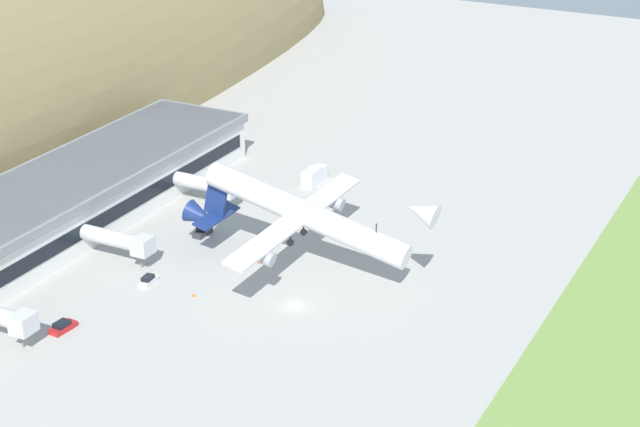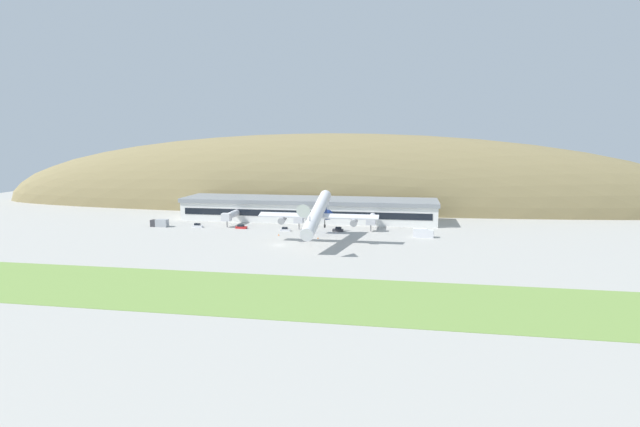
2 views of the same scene
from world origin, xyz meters
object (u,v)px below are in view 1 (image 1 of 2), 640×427
at_px(service_car_1, 63,327).
at_px(fuel_truck, 314,176).
at_px(traffic_cone_1, 193,295).
at_px(service_car_3, 148,280).
at_px(terminal_building, 34,215).
at_px(cargo_airplane, 301,215).
at_px(service_car_0, 203,231).
at_px(jetway_1, 121,240).
at_px(traffic_cone_0, 259,261).
at_px(jetway_2, 209,185).

height_order(service_car_1, fuel_truck, fuel_truck).
xyz_separation_m(service_car_1, traffic_cone_1, (17.47, -11.01, -0.32)).
xyz_separation_m(service_car_3, fuel_truck, (49.57, -3.57, 0.90)).
xyz_separation_m(terminal_building, service_car_3, (-3.68, -25.79, -4.63)).
xyz_separation_m(cargo_airplane, service_car_0, (3.82, 21.46, -8.95)).
distance_m(jetway_1, service_car_1, 22.98).
xyz_separation_m(service_car_0, traffic_cone_0, (-4.97, -14.17, -0.41)).
bearing_deg(service_car_3, cargo_airplane, -50.80).
bearing_deg(service_car_0, traffic_cone_1, -150.54).
distance_m(fuel_truck, traffic_cone_1, 50.06).
height_order(jetway_2, fuel_truck, jetway_2).
bearing_deg(jetway_1, service_car_0, -21.14).
relative_size(jetway_2, cargo_airplane, 0.29).
xyz_separation_m(terminal_building, service_car_0, (15.63, -23.34, -4.54)).
bearing_deg(terminal_building, cargo_airplane, -75.22).
distance_m(service_car_1, traffic_cone_0, 35.03).
bearing_deg(fuel_truck, jetway_1, 165.34).
relative_size(terminal_building, jetway_1, 7.91).
distance_m(jetway_2, cargo_airplane, 32.11).
bearing_deg(traffic_cone_1, service_car_3, 88.46).
xyz_separation_m(jetway_2, service_car_0, (-11.77, -6.04, -3.30)).
xyz_separation_m(jetway_1, fuel_truck, (45.31, -11.85, -2.50)).
distance_m(jetway_1, traffic_cone_0, 22.70).
relative_size(terminal_building, traffic_cone_1, 181.79).
relative_size(service_car_1, traffic_cone_0, 7.46).
xyz_separation_m(jetway_2, traffic_cone_1, (-31.32, -17.08, -3.71)).
relative_size(jetway_1, fuel_truck, 1.93).
relative_size(jetway_1, service_car_0, 3.42).
bearing_deg(terminal_building, service_car_1, -132.46).
bearing_deg(jetway_1, fuel_truck, -14.66).
relative_size(jetway_1, service_car_1, 3.08).
relative_size(terminal_building, service_car_0, 27.03).
xyz_separation_m(fuel_truck, traffic_cone_0, (-35.23, -8.14, -1.21)).
height_order(jetway_1, cargo_airplane, cargo_airplane).
bearing_deg(traffic_cone_0, jetway_2, 50.36).
distance_m(service_car_3, fuel_truck, 49.70).
distance_m(jetway_2, traffic_cone_1, 35.86).
xyz_separation_m(jetway_2, cargo_airplane, (-15.59, -27.50, 5.65)).
height_order(jetway_2, service_car_0, jetway_2).
xyz_separation_m(service_car_3, traffic_cone_0, (14.34, -11.72, -0.32)).
distance_m(traffic_cone_0, traffic_cone_1, 14.90).
bearing_deg(fuel_truck, service_car_1, 174.90).
bearing_deg(traffic_cone_0, service_car_0, 70.66).
height_order(cargo_airplane, fuel_truck, cargo_airplane).
height_order(jetway_2, cargo_airplane, cargo_airplane).
xyz_separation_m(cargo_airplane, fuel_truck, (34.07, 15.43, -8.15)).
bearing_deg(jetway_1, jetway_2, 0.46).
bearing_deg(jetway_2, jetway_1, -179.54).
distance_m(service_car_3, traffic_cone_1, 8.59).
relative_size(service_car_0, service_car_3, 1.00).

